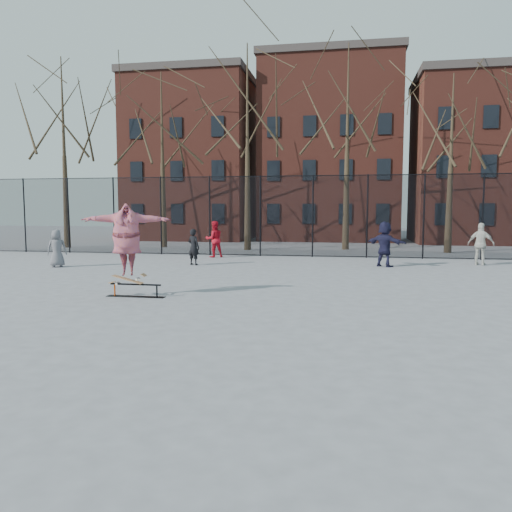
% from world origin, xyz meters
% --- Properties ---
extents(ground, '(100.00, 100.00, 0.00)m').
position_xyz_m(ground, '(0.00, 0.00, 0.00)').
color(ground, slate).
extents(skate_rail, '(1.63, 0.25, 0.36)m').
position_xyz_m(skate_rail, '(-2.78, 1.05, 0.14)').
color(skate_rail, black).
rests_on(skate_rail, ground).
extents(skateboard, '(0.92, 0.22, 0.11)m').
position_xyz_m(skateboard, '(-3.00, 1.05, 0.41)').
color(skateboard, '#8E6039').
rests_on(skateboard, skate_rail).
extents(skater, '(2.47, 1.34, 1.94)m').
position_xyz_m(skater, '(-3.00, 1.05, 1.44)').
color(skater, '#663C98').
rests_on(skater, skateboard).
extents(bystander_grey, '(0.89, 0.80, 1.53)m').
position_xyz_m(bystander_grey, '(-8.75, 6.93, 0.77)').
color(bystander_grey, '#5F5E63').
rests_on(bystander_grey, ground).
extents(bystander_black, '(0.65, 0.55, 1.52)m').
position_xyz_m(bystander_black, '(-3.50, 8.64, 0.76)').
color(bystander_black, black).
rests_on(bystander_black, ground).
extents(bystander_red, '(1.08, 1.01, 1.76)m').
position_xyz_m(bystander_red, '(-3.51, 12.00, 0.88)').
color(bystander_red, red).
rests_on(bystander_red, ground).
extents(bystander_white, '(1.13, 0.83, 1.78)m').
position_xyz_m(bystander_white, '(8.39, 10.66, 0.89)').
color(bystander_white, beige).
rests_on(bystander_white, ground).
extents(bystander_navy, '(1.73, 1.43, 1.85)m').
position_xyz_m(bystander_navy, '(4.38, 9.45, 0.93)').
color(bystander_navy, '#1B1B36').
rests_on(bystander_navy, ground).
extents(fence, '(34.03, 0.07, 4.00)m').
position_xyz_m(fence, '(-0.01, 13.00, 2.05)').
color(fence, black).
rests_on(fence, ground).
extents(tree_row, '(33.66, 7.46, 10.67)m').
position_xyz_m(tree_row, '(-0.25, 17.15, 7.36)').
color(tree_row, black).
rests_on(tree_row, ground).
extents(rowhouses, '(29.00, 7.00, 13.00)m').
position_xyz_m(rowhouses, '(0.72, 26.00, 6.06)').
color(rowhouses, '#5D271E').
rests_on(rowhouses, ground).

